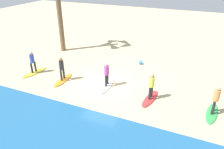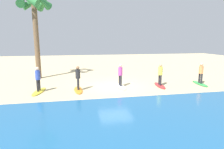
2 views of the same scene
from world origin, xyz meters
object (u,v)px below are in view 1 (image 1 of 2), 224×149
Objects in this scene: surfboard_orange at (63,80)px; surfer_orange at (62,67)px; surfboard_white at (107,86)px; surfboard_yellow at (34,73)px; surfboard_green at (212,113)px; surfboard_red at (150,98)px; surfer_red at (151,84)px; beach_ball at (140,62)px; surfer_yellow at (32,60)px; surfer_white at (107,72)px; surfer_green at (216,98)px.

surfboard_orange is 1.28× the size of surfer_orange.
surfboard_white and surfboard_yellow have the same top height.
surfboard_green and surfboard_red have the same top height.
surfboard_red is at bearing 99.79° from surfboard_yellow.
surfer_red is at bearing 88.59° from surfboard_orange.
beach_ball is (-4.14, -4.80, 0.12)m from surfboard_orange.
beach_ball is (-6.78, -4.70, 0.12)m from surfboard_yellow.
surfer_red is 8.79m from surfer_yellow.
surfer_orange is 2.64m from surfer_yellow.
surfer_white is at bearing 103.48° from surfboard_yellow.
surfer_green is at bearing -172.80° from surfboard_green.
surfer_yellow reaches higher than surfboard_white.
surfer_orange is (3.13, 0.49, 0.99)m from surfboard_white.
surfer_green is at bearing 99.49° from surfboard_yellow.
surfboard_green is at bearing 138.91° from beach_ball.
surfer_orange is at bearing 8.86° from surfer_white.
surfer_white is at bearing -176.24° from surfer_yellow.
surfboard_green is at bearing 176.20° from surfer_white.
surfer_green and surfer_red have the same top height.
surfer_green is 9.58m from surfer_orange.
surfboard_white is 5.78m from surfboard_yellow.
surfboard_yellow is at bearing -82.44° from surfboard_red.
beach_ball is (-1.01, -4.32, -0.87)m from surfer_white.
surfer_green is 4.98× the size of beach_ball.
surfer_white is 5.78m from surfer_yellow.
surfboard_green is 9.63m from surfer_orange.
surfboard_red is 6.37× the size of beach_ball.
surfer_orange is (9.58, 0.06, 0.00)m from surfer_green.
surfboard_red is at bearing 78.87° from surfboard_white.
surfboard_green is 1.00× the size of surfboard_red.
beach_ball is (-1.01, -4.32, 0.12)m from surfboard_white.
beach_ball is at bearing -123.89° from surfboard_green.
surfer_orange is at bearing 114.05° from surfboard_orange.
surfboard_white is at bearing -176.24° from surfer_yellow.
surfer_white and surfer_orange have the same top height.
surfboard_red is 1.00× the size of surfboard_orange.
surfboard_orange is 1.00× the size of surfboard_yellow.
surfboard_green is 1.00× the size of surfboard_white.
surfer_white is 0.78× the size of surfboard_orange.
surfer_white is 1.00× the size of surfer_orange.
surfboard_green is 3.57m from surfer_red.
surfer_red is 0.78× the size of surfboard_white.
surfboard_orange is at bearing -82.45° from surfboard_green.
surfboard_orange is (3.13, 0.49, 0.00)m from surfboard_white.
surfboard_white is (6.45, -0.43, 0.00)m from surfboard_green.
surfer_white and surfer_yellow have the same top height.
surfer_yellow is (8.79, 0.01, 0.00)m from surfer_red.
surfboard_white is 4.44m from beach_ball.
surfer_yellow reaches higher than beach_ball.
surfer_yellow reaches higher than surfboard_yellow.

